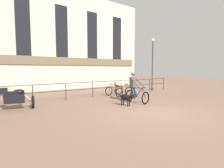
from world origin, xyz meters
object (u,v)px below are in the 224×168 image
at_px(parked_bicycle_near_lamp, 114,91).
at_px(parked_bicycle_mid_left, 124,90).
at_px(street_lamp, 153,61).
at_px(cyclist_with_bike, 135,89).
at_px(parked_motorcycle, 14,98).
at_px(dog, 127,97).

bearing_deg(parked_bicycle_near_lamp, parked_bicycle_mid_left, 174.16).
relative_size(parked_bicycle_near_lamp, street_lamp, 0.26).
distance_m(cyclist_with_bike, parked_motorcycle, 6.07).
distance_m(cyclist_with_bike, parked_bicycle_mid_left, 2.72).
xyz_separation_m(parked_bicycle_near_lamp, street_lamp, (4.88, 0.86, 2.18)).
distance_m(dog, parked_motorcycle, 5.34).
height_order(cyclist_with_bike, parked_bicycle_mid_left, cyclist_with_bike).
bearing_deg(street_lamp, cyclist_with_bike, -147.83).
distance_m(dog, street_lamp, 7.48).
relative_size(cyclist_with_bike, parked_motorcycle, 0.97).
bearing_deg(parked_bicycle_mid_left, street_lamp, -169.13).
distance_m(parked_bicycle_mid_left, street_lamp, 4.64).
height_order(parked_bicycle_mid_left, street_lamp, street_lamp).
xyz_separation_m(parked_motorcycle, street_lamp, (10.92, 1.23, 1.98)).
relative_size(dog, parked_motorcycle, 0.59).
bearing_deg(street_lamp, dog, -149.24).
bearing_deg(dog, cyclist_with_bike, 6.18).
height_order(cyclist_with_bike, parked_motorcycle, cyclist_with_bike).
bearing_deg(parked_bicycle_mid_left, parked_motorcycle, 1.82).
bearing_deg(parked_bicycle_near_lamp, parked_motorcycle, -2.30).
relative_size(parked_bicycle_mid_left, street_lamp, 0.25).
xyz_separation_m(parked_bicycle_mid_left, street_lamp, (4.00, 0.86, 2.18)).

